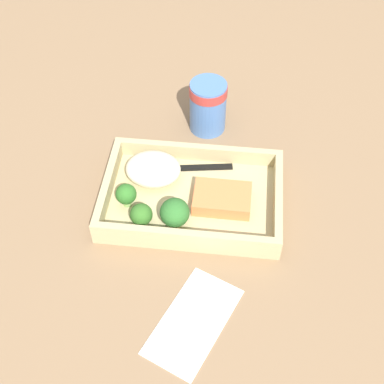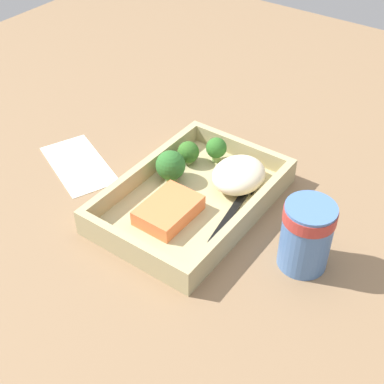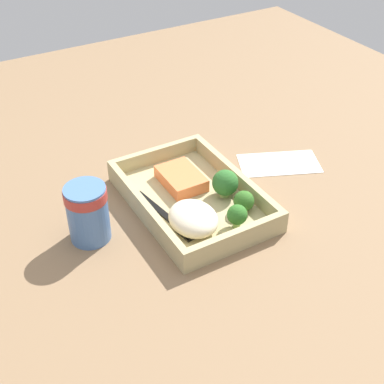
% 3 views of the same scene
% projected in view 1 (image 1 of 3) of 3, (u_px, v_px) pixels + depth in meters
% --- Properties ---
extents(ground_plane, '(1.60, 1.60, 0.02)m').
position_uv_depth(ground_plane, '(192.00, 207.00, 0.89)').
color(ground_plane, '#826547').
extents(takeout_tray, '(0.29, 0.19, 0.01)m').
position_uv_depth(takeout_tray, '(192.00, 200.00, 0.87)').
color(takeout_tray, tan).
rests_on(takeout_tray, ground_plane).
extents(tray_rim, '(0.29, 0.19, 0.03)m').
position_uv_depth(tray_rim, '(192.00, 192.00, 0.86)').
color(tray_rim, tan).
rests_on(tray_rim, takeout_tray).
extents(salmon_fillet, '(0.09, 0.07, 0.02)m').
position_uv_depth(salmon_fillet, '(222.00, 199.00, 0.85)').
color(salmon_fillet, '#F67741').
rests_on(salmon_fillet, takeout_tray).
extents(mashed_potatoes, '(0.09, 0.08, 0.04)m').
position_uv_depth(mashed_potatoes, '(153.00, 169.00, 0.88)').
color(mashed_potatoes, beige).
rests_on(mashed_potatoes, takeout_tray).
extents(broccoli_floret_1, '(0.04, 0.04, 0.04)m').
position_uv_depth(broccoli_floret_1, '(141.00, 215.00, 0.82)').
color(broccoli_floret_1, '#89A460').
rests_on(broccoli_floret_1, takeout_tray).
extents(broccoli_floret_2, '(0.05, 0.05, 0.05)m').
position_uv_depth(broccoli_floret_2, '(175.00, 213.00, 0.82)').
color(broccoli_floret_2, '#84A45E').
rests_on(broccoli_floret_2, takeout_tray).
extents(broccoli_floret_3, '(0.03, 0.03, 0.04)m').
position_uv_depth(broccoli_floret_3, '(126.00, 195.00, 0.84)').
color(broccoli_floret_3, '#85AB5A').
rests_on(broccoli_floret_3, takeout_tray).
extents(fork, '(0.16, 0.04, 0.00)m').
position_uv_depth(fork, '(180.00, 168.00, 0.91)').
color(fork, black).
rests_on(fork, takeout_tray).
extents(paper_cup, '(0.07, 0.07, 0.10)m').
position_uv_depth(paper_cup, '(208.00, 104.00, 0.96)').
color(paper_cup, '#4A72AE').
rests_on(paper_cup, ground_plane).
extents(receipt_slip, '(0.14, 0.17, 0.00)m').
position_uv_depth(receipt_slip, '(193.00, 321.00, 0.74)').
color(receipt_slip, white).
rests_on(receipt_slip, ground_plane).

